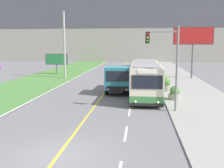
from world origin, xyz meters
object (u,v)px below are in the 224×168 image
object	(u,v)px
dump_truck	(119,80)
car_distant	(128,71)
traffic_light_mast	(168,58)
city_bus	(145,79)
billboard_large	(193,38)
utility_pole_far	(64,45)
planter_round_third	(163,79)
planter_round_second	(166,85)
billboard_small	(56,60)
planter_round_near	(175,93)

from	to	relation	value
dump_truck	car_distant	size ratio (longest dim) A/B	1.48
car_distant	traffic_light_mast	size ratio (longest dim) A/B	0.72
city_bus	billboard_large	world-z (taller)	billboard_large
utility_pole_far	planter_round_third	xyz separation A→B (m)	(13.27, -4.65, -4.03)
billboard_large	planter_round_second	xyz separation A→B (m)	(-4.43, -10.16, -4.92)
utility_pole_far	planter_round_third	bearing A→B (deg)	-19.29
traffic_light_mast	car_distant	bearing A→B (deg)	99.93
dump_truck	billboard_small	distance (m)	18.89
city_bus	dump_truck	size ratio (longest dim) A/B	1.83
billboard_large	dump_truck	bearing A→B (deg)	-127.82
billboard_large	planter_round_third	size ratio (longest dim) A/B	5.79
dump_truck	billboard_small	world-z (taller)	billboard_small
planter_round_near	utility_pole_far	bearing A→B (deg)	134.83
planter_round_third	planter_round_near	bearing A→B (deg)	-88.64
traffic_light_mast	billboard_large	size ratio (longest dim) A/B	0.85
car_distant	billboard_small	bearing A→B (deg)	179.00
traffic_light_mast	utility_pole_far	bearing A→B (deg)	125.51
billboard_large	planter_round_second	distance (m)	12.13
traffic_light_mast	planter_round_third	bearing A→B (deg)	86.20
car_distant	planter_round_near	distance (m)	18.52
dump_truck	utility_pole_far	bearing A→B (deg)	128.53
billboard_large	planter_round_near	size ratio (longest dim) A/B	5.94
car_distant	billboard_large	world-z (taller)	billboard_large
billboard_small	planter_round_near	xyz separation A→B (m)	(16.16, -18.07, -1.70)
billboard_large	billboard_small	xyz separation A→B (m)	(-20.30, 3.45, -3.26)
traffic_light_mast	planter_round_third	world-z (taller)	traffic_light_mast
dump_truck	billboard_small	size ratio (longest dim) A/B	1.79
planter_round_near	planter_round_third	size ratio (longest dim) A/B	0.97
car_distant	utility_pole_far	size ratio (longest dim) A/B	0.47
car_distant	planter_round_near	bearing A→B (deg)	-74.78
city_bus	planter_round_third	size ratio (longest dim) A/B	9.54
planter_round_near	car_distant	bearing A→B (deg)	105.22
traffic_light_mast	planter_round_third	distance (m)	13.18
traffic_light_mast	billboard_small	xyz separation A→B (m)	(-15.10, 21.92, -1.51)
car_distant	dump_truck	bearing A→B (deg)	-90.44
planter_round_near	billboard_large	bearing A→B (deg)	74.19
car_distant	traffic_light_mast	world-z (taller)	traffic_light_mast
city_bus	billboard_small	size ratio (longest dim) A/B	3.28
planter_round_third	dump_truck	bearing A→B (deg)	-128.28
city_bus	planter_round_second	size ratio (longest dim) A/B	9.06
city_bus	traffic_light_mast	world-z (taller)	traffic_light_mast
car_distant	planter_round_near	size ratio (longest dim) A/B	3.62
traffic_light_mast	planter_round_second	size ratio (longest dim) A/B	4.66
city_bus	billboard_large	size ratio (longest dim) A/B	1.65
utility_pole_far	traffic_light_mast	xyz separation A→B (m)	(12.42, -17.41, -0.83)
utility_pole_far	planter_round_second	bearing A→B (deg)	-34.61
car_distant	planter_round_second	bearing A→B (deg)	-71.20
city_bus	traffic_light_mast	bearing A→B (deg)	-77.19
dump_truck	billboard_large	distance (m)	15.45
car_distant	billboard_small	xyz separation A→B (m)	(-11.30, 0.20, 1.61)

